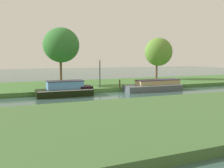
{
  "coord_description": "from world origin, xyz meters",
  "views": [
    {
      "loc": [
        -7.63,
        -19.9,
        3.38
      ],
      "look_at": [
        0.99,
        1.2,
        0.9
      ],
      "focal_mm": 38.48,
      "sensor_mm": 36.0,
      "label": 1
    }
  ],
  "objects_px": {
    "lamp_post": "(100,70)",
    "slate_barge": "(154,86)",
    "willow_tree_centre": "(159,52)",
    "willow_tree_left": "(61,45)",
    "black_narrowboat": "(65,90)",
    "mooring_post_near": "(120,83)"
  },
  "relations": [
    {
      "from": "lamp_post",
      "to": "slate_barge",
      "type": "bearing_deg",
      "value": -18.26
    },
    {
      "from": "slate_barge",
      "to": "willow_tree_centre",
      "type": "height_order",
      "value": "willow_tree_centre"
    },
    {
      "from": "willow_tree_left",
      "to": "slate_barge",
      "type": "bearing_deg",
      "value": -28.84
    },
    {
      "from": "willow_tree_left",
      "to": "willow_tree_centre",
      "type": "bearing_deg",
      "value": 12.13
    },
    {
      "from": "willow_tree_centre",
      "to": "lamp_post",
      "type": "relative_size",
      "value": 2.04
    },
    {
      "from": "black_narrowboat",
      "to": "willow_tree_left",
      "type": "distance_m",
      "value": 6.33
    },
    {
      "from": "black_narrowboat",
      "to": "mooring_post_near",
      "type": "relative_size",
      "value": 6.31
    },
    {
      "from": "slate_barge",
      "to": "lamp_post",
      "type": "xyz_separation_m",
      "value": [
        -5.33,
        1.76,
        1.68
      ]
    },
    {
      "from": "lamp_post",
      "to": "mooring_post_near",
      "type": "distance_m",
      "value": 2.45
    },
    {
      "from": "willow_tree_centre",
      "to": "lamp_post",
      "type": "height_order",
      "value": "willow_tree_centre"
    },
    {
      "from": "mooring_post_near",
      "to": "black_narrowboat",
      "type": "bearing_deg",
      "value": -168.91
    },
    {
      "from": "mooring_post_near",
      "to": "willow_tree_left",
      "type": "bearing_deg",
      "value": 145.2
    },
    {
      "from": "willow_tree_left",
      "to": "willow_tree_centre",
      "type": "height_order",
      "value": "willow_tree_left"
    },
    {
      "from": "willow_tree_centre",
      "to": "mooring_post_near",
      "type": "bearing_deg",
      "value": -143.32
    },
    {
      "from": "black_narrowboat",
      "to": "lamp_post",
      "type": "distance_m",
      "value": 4.55
    },
    {
      "from": "black_narrowboat",
      "to": "willow_tree_left",
      "type": "xyz_separation_m",
      "value": [
        0.59,
        4.74,
        4.14
      ]
    },
    {
      "from": "willow_tree_left",
      "to": "willow_tree_centre",
      "type": "distance_m",
      "value": 14.44
    },
    {
      "from": "willow_tree_left",
      "to": "lamp_post",
      "type": "relative_size",
      "value": 2.18
    },
    {
      "from": "willow_tree_left",
      "to": "black_narrowboat",
      "type": "bearing_deg",
      "value": -97.07
    },
    {
      "from": "slate_barge",
      "to": "mooring_post_near",
      "type": "relative_size",
      "value": 8.04
    },
    {
      "from": "willow_tree_left",
      "to": "willow_tree_centre",
      "type": "relative_size",
      "value": 1.07
    },
    {
      "from": "black_narrowboat",
      "to": "willow_tree_centre",
      "type": "height_order",
      "value": "willow_tree_centre"
    }
  ]
}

